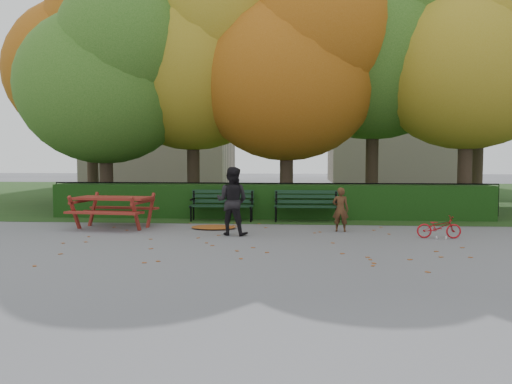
# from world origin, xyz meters

# --- Properties ---
(ground) EXTENTS (90.00, 90.00, 0.00)m
(ground) POSITION_xyz_m (0.00, 0.00, 0.00)
(ground) COLOR slate
(ground) RESTS_ON ground
(grass_strip) EXTENTS (90.00, 90.00, 0.00)m
(grass_strip) POSITION_xyz_m (0.00, 14.00, 0.01)
(grass_strip) COLOR #1B3B13
(grass_strip) RESTS_ON ground
(building_left) EXTENTS (10.00, 7.00, 15.00)m
(building_left) POSITION_xyz_m (-9.00, 26.00, 7.50)
(building_left) COLOR #B6A790
(building_left) RESTS_ON ground
(building_right) EXTENTS (9.00, 6.00, 12.00)m
(building_right) POSITION_xyz_m (8.00, 28.00, 6.00)
(building_right) COLOR #B6A790
(building_right) RESTS_ON ground
(hedge) EXTENTS (13.00, 0.90, 1.00)m
(hedge) POSITION_xyz_m (0.00, 4.50, 0.50)
(hedge) COLOR black
(hedge) RESTS_ON ground
(iron_fence) EXTENTS (14.00, 0.04, 1.02)m
(iron_fence) POSITION_xyz_m (0.00, 5.30, 0.54)
(iron_fence) COLOR black
(iron_fence) RESTS_ON ground
(tree_a) EXTENTS (5.88, 5.60, 7.48)m
(tree_a) POSITION_xyz_m (-5.19, 5.58, 4.52)
(tree_a) COLOR #30201B
(tree_a) RESTS_ON ground
(tree_b) EXTENTS (6.72, 6.40, 8.79)m
(tree_b) POSITION_xyz_m (-2.44, 6.75, 5.40)
(tree_b) COLOR #30201B
(tree_b) RESTS_ON ground
(tree_c) EXTENTS (6.30, 6.00, 8.00)m
(tree_c) POSITION_xyz_m (0.83, 5.96, 4.82)
(tree_c) COLOR #30201B
(tree_c) RESTS_ON ground
(tree_d) EXTENTS (7.14, 6.80, 9.58)m
(tree_d) POSITION_xyz_m (3.88, 7.23, 5.98)
(tree_d) COLOR #30201B
(tree_d) RESTS_ON ground
(tree_e) EXTENTS (6.09, 5.80, 8.16)m
(tree_e) POSITION_xyz_m (6.52, 5.77, 5.08)
(tree_e) COLOR #30201B
(tree_e) RESTS_ON ground
(tree_f) EXTENTS (6.93, 6.60, 9.19)m
(tree_f) POSITION_xyz_m (-7.13, 9.24, 5.69)
(tree_f) COLOR #30201B
(tree_f) RESTS_ON ground
(tree_g) EXTENTS (6.30, 6.00, 8.55)m
(tree_g) POSITION_xyz_m (8.33, 9.76, 5.37)
(tree_g) COLOR #30201B
(tree_g) RESTS_ON ground
(bench_left) EXTENTS (1.80, 0.57, 0.88)m
(bench_left) POSITION_xyz_m (-1.30, 3.70, 0.52)
(bench_left) COLOR black
(bench_left) RESTS_ON ground
(bench_right) EXTENTS (1.80, 0.57, 0.88)m
(bench_right) POSITION_xyz_m (1.10, 3.70, 0.52)
(bench_right) COLOR black
(bench_right) RESTS_ON ground
(picnic_table) EXTENTS (2.04, 1.72, 0.92)m
(picnic_table) POSITION_xyz_m (-3.87, 2.02, 0.63)
(picnic_table) COLOR maroon
(picnic_table) RESTS_ON ground
(leaf_pile) EXTENTS (1.32, 1.07, 0.08)m
(leaf_pile) POSITION_xyz_m (-1.29, 2.11, 0.04)
(leaf_pile) COLOR #682C10
(leaf_pile) RESTS_ON ground
(leaf_scatter) EXTENTS (9.00, 5.70, 0.01)m
(leaf_scatter) POSITION_xyz_m (0.00, 0.30, 0.01)
(leaf_scatter) COLOR #682C10
(leaf_scatter) RESTS_ON ground
(child) EXTENTS (0.43, 0.32, 1.09)m
(child) POSITION_xyz_m (1.90, 1.85, 0.54)
(child) COLOR #452816
(child) RESTS_ON ground
(adult) EXTENTS (0.89, 0.76, 1.60)m
(adult) POSITION_xyz_m (-0.69, 1.12, 0.80)
(adult) COLOR black
(adult) RESTS_ON ground
(bicycle) EXTENTS (0.97, 0.35, 0.51)m
(bicycle) POSITION_xyz_m (4.01, 0.99, 0.25)
(bicycle) COLOR #AD0F18
(bicycle) RESTS_ON ground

